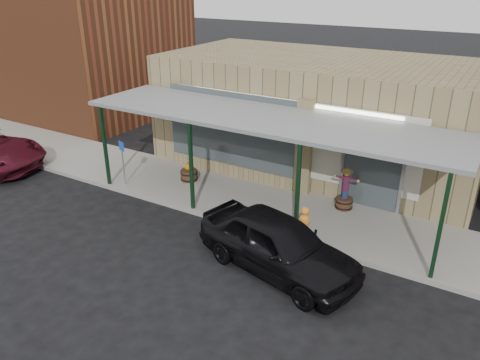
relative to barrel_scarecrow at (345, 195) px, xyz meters
The scene contains 9 objects.
ground 5.24m from the barrel_scarecrow, 117.08° to the right, with size 120.00×120.00×0.00m, color black.
sidewalk 2.64m from the barrel_scarecrow, 156.42° to the right, with size 40.00×3.20×0.15m, color gray.
storefront 4.50m from the barrel_scarecrow, 123.89° to the left, with size 12.00×6.25×4.20m.
awning 3.53m from the barrel_scarecrow, 155.64° to the right, with size 12.00×3.00×3.04m.
block_buildings_near 5.55m from the barrel_scarecrow, 94.55° to the left, with size 61.00×8.00×8.00m.
barrel_scarecrow is the anchor object (origin of this frame).
barrel_pumpkin 5.65m from the barrel_scarecrow, behind, with size 0.78×0.78×0.71m.
handicap_sign 7.71m from the barrel_scarecrow, 163.34° to the right, with size 0.32×0.12×1.60m.
parked_sedan 3.97m from the barrel_scarecrow, 95.93° to the right, with size 4.80×2.82×1.57m.
Camera 1 is at (6.36, -8.59, 7.11)m, focal length 35.00 mm.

